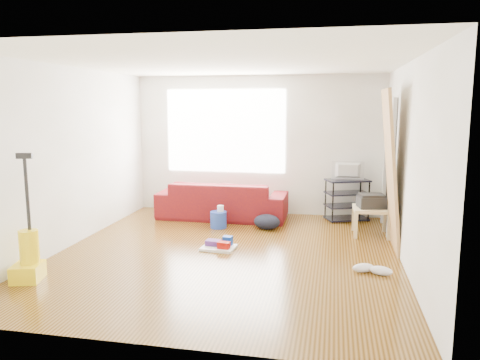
% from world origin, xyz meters
% --- Properties ---
extents(room, '(4.51, 5.01, 2.51)m').
position_xyz_m(room, '(0.07, 0.15, 1.25)').
color(room, '#432605').
rests_on(room, ground).
extents(sofa, '(2.24, 0.87, 0.65)m').
position_xyz_m(sofa, '(-0.53, 1.95, 0.00)').
color(sofa, '#550D18').
rests_on(sofa, ground).
extents(tv_stand, '(0.81, 0.64, 0.71)m').
position_xyz_m(tv_stand, '(1.61, 2.22, 0.36)').
color(tv_stand, black).
rests_on(tv_stand, ground).
extents(tv, '(0.55, 0.07, 0.31)m').
position_xyz_m(tv, '(1.61, 2.22, 0.87)').
color(tv, black).
rests_on(tv, tv_stand).
extents(side_table, '(0.54, 0.54, 0.43)m').
position_xyz_m(side_table, '(1.95, 1.32, 0.36)').
color(side_table, beige).
rests_on(side_table, ground).
extents(printer, '(0.45, 0.38, 0.21)m').
position_xyz_m(printer, '(1.95, 1.32, 0.53)').
color(printer, black).
rests_on(printer, side_table).
extents(bucket, '(0.34, 0.34, 0.27)m').
position_xyz_m(bucket, '(-0.44, 1.28, 0.00)').
color(bucket, '#2345B9').
rests_on(bucket, ground).
extents(toilet_paper, '(0.11, 0.11, 0.10)m').
position_xyz_m(toilet_paper, '(-0.41, 1.30, 0.18)').
color(toilet_paper, white).
rests_on(toilet_paper, bucket).
extents(cleaning_tray, '(0.48, 0.40, 0.16)m').
position_xyz_m(cleaning_tray, '(-0.15, 0.18, 0.05)').
color(cleaning_tray, white).
rests_on(cleaning_tray, ground).
extents(backpack, '(0.50, 0.43, 0.24)m').
position_xyz_m(backpack, '(0.35, 1.35, 0.00)').
color(backpack, black).
rests_on(backpack, ground).
extents(sneakers, '(0.49, 0.25, 0.11)m').
position_xyz_m(sneakers, '(1.85, -0.41, 0.05)').
color(sneakers, white).
rests_on(sneakers, ground).
extents(vacuum, '(0.38, 0.41, 1.45)m').
position_xyz_m(vacuum, '(-2.00, -1.37, 0.27)').
color(vacuum, yellow).
rests_on(vacuum, ground).
extents(door_panel, '(0.27, 0.88, 2.19)m').
position_xyz_m(door_panel, '(2.13, 0.67, 0.00)').
color(door_panel, '#9A6F43').
rests_on(door_panel, ground).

